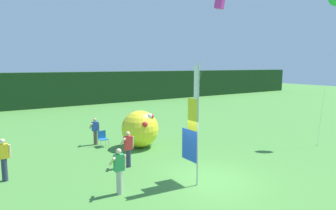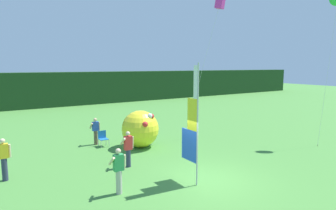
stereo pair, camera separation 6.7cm
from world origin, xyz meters
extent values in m
plane|color=#478438|center=(0.00, 0.00, 0.00)|extent=(120.00, 120.00, 0.00)
cube|color=#193819|center=(0.00, 26.09, 1.95)|extent=(80.00, 2.40, 3.89)
cylinder|color=#B7B7BC|center=(-0.63, -0.12, 2.38)|extent=(0.06, 0.06, 4.75)
cube|color=blue|center=(-0.63, 0.39, 1.49)|extent=(0.02, 0.97, 1.27)
cube|color=yellow|center=(-0.63, 0.21, 2.76)|extent=(0.02, 0.60, 1.27)
cube|color=white|center=(-0.63, 0.03, 4.02)|extent=(0.02, 0.23, 1.27)
cylinder|color=brown|center=(-2.00, 7.71, 0.42)|extent=(0.22, 0.22, 0.84)
cube|color=#284CA8|center=(-2.00, 7.71, 1.10)|extent=(0.36, 0.20, 0.53)
sphere|color=tan|center=(-2.00, 7.71, 1.49)|extent=(0.20, 0.20, 0.20)
cylinder|color=tan|center=(-2.23, 7.77, 1.14)|extent=(0.09, 0.48, 0.42)
cylinder|color=tan|center=(-1.77, 7.72, 1.05)|extent=(0.09, 0.14, 0.56)
cylinder|color=#B7B2A3|center=(-3.49, 0.83, 0.44)|extent=(0.22, 0.22, 0.88)
cube|color=#2D8E4C|center=(-3.49, 0.83, 1.18)|extent=(0.36, 0.20, 0.61)
sphere|color=beige|center=(-3.49, 0.83, 1.60)|extent=(0.20, 0.20, 0.20)
cylinder|color=beige|center=(-3.72, 0.89, 1.26)|extent=(0.09, 0.48, 0.42)
cylinder|color=beige|center=(-3.26, 0.83, 1.16)|extent=(0.09, 0.14, 0.56)
cylinder|color=#2D334C|center=(-2.00, 3.21, 0.41)|extent=(0.22, 0.22, 0.81)
cube|color=red|center=(-2.00, 3.21, 1.13)|extent=(0.36, 0.20, 0.64)
sphere|color=beige|center=(-2.00, 3.21, 1.57)|extent=(0.20, 0.20, 0.20)
cylinder|color=beige|center=(-2.23, 3.27, 1.22)|extent=(0.09, 0.48, 0.42)
cylinder|color=beige|center=(-1.77, 3.22, 1.13)|extent=(0.09, 0.14, 0.56)
cylinder|color=#2D334C|center=(-6.89, 4.46, 0.47)|extent=(0.22, 0.22, 0.94)
cube|color=yellow|center=(-6.89, 4.46, 1.24)|extent=(0.36, 0.20, 0.59)
sphere|color=beige|center=(-6.89, 4.46, 1.66)|extent=(0.20, 0.20, 0.20)
cylinder|color=beige|center=(-6.66, 4.47, 1.21)|extent=(0.09, 0.14, 0.56)
sphere|color=yellow|center=(-0.02, 5.81, 1.06)|extent=(2.12, 2.12, 2.12)
sphere|color=white|center=(0.27, 5.20, 1.87)|extent=(0.30, 0.30, 0.30)
sphere|color=red|center=(0.38, 5.22, 1.84)|extent=(0.30, 0.30, 0.30)
sphere|color=red|center=(-0.21, 4.87, 1.51)|extent=(0.30, 0.30, 0.30)
cylinder|color=#BCBCC1|center=(-2.00, 6.82, 0.21)|extent=(0.03, 0.03, 0.42)
cylinder|color=#BCBCC1|center=(-1.52, 6.82, 0.21)|extent=(0.03, 0.03, 0.42)
cylinder|color=#BCBCC1|center=(-2.00, 7.30, 0.21)|extent=(0.03, 0.03, 0.42)
cylinder|color=#BCBCC1|center=(-1.52, 7.30, 0.21)|extent=(0.03, 0.03, 0.42)
cube|color=#1E66B2|center=(-1.76, 7.06, 0.43)|extent=(0.48, 0.48, 0.03)
cube|color=#1E66B2|center=(-1.76, 7.30, 0.67)|extent=(0.48, 0.03, 0.44)
cylinder|color=brown|center=(3.19, 5.98, 0.04)|extent=(0.03, 0.03, 0.08)
cylinder|color=silver|center=(4.30, 5.65, 4.26)|extent=(2.23, 0.68, 8.52)
cube|color=#DB33A8|center=(5.41, 5.31, 8.52)|extent=(0.66, 0.71, 0.76)
cylinder|color=brown|center=(8.68, 0.35, 0.04)|extent=(0.03, 0.03, 0.08)
cylinder|color=silver|center=(9.44, 0.49, 4.25)|extent=(1.53, 0.28, 8.50)
camera|label=1|loc=(-7.44, -8.44, 4.64)|focal=30.65mm
camera|label=2|loc=(-7.38, -8.48, 4.64)|focal=30.65mm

